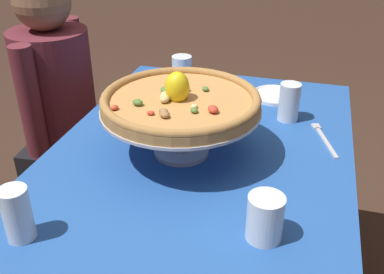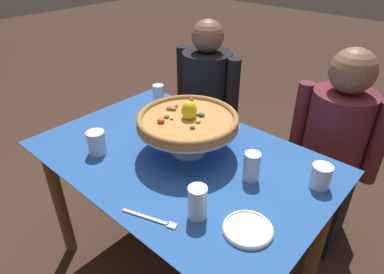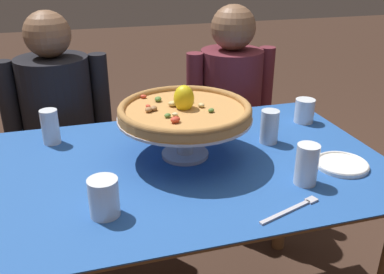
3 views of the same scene
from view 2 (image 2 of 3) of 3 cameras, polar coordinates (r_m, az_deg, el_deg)
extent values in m
plane|color=#3D281E|center=(1.97, -1.59, -21.01)|extent=(14.00, 14.00, 0.00)
cylinder|color=brown|center=(1.91, -21.61, -10.40)|extent=(0.06, 0.06, 0.70)
cylinder|color=brown|center=(2.20, -6.16, -2.05)|extent=(0.06, 0.06, 0.70)
cylinder|color=brown|center=(1.73, 20.84, -15.68)|extent=(0.06, 0.06, 0.70)
cube|color=brown|center=(1.47, -2.00, -3.78)|extent=(1.23, 0.81, 0.02)
cube|color=#23519E|center=(1.46, -2.01, -3.32)|extent=(1.27, 0.85, 0.00)
cylinder|color=#B7B7C1|center=(1.48, -0.68, -2.25)|extent=(0.16, 0.16, 0.01)
cylinder|color=#B7B7C1|center=(1.45, -0.70, -0.06)|extent=(0.05, 0.05, 0.12)
cylinder|color=#B7B7C1|center=(1.41, -0.71, 2.18)|extent=(0.43, 0.43, 0.01)
cylinder|color=#BC8447|center=(1.41, -0.72, 2.75)|extent=(0.43, 0.43, 0.02)
torus|color=#A6743E|center=(1.40, -0.72, 3.33)|extent=(0.43, 0.43, 0.02)
ellipsoid|color=#C63D28|center=(1.37, -5.34, 2.77)|extent=(0.04, 0.04, 0.02)
ellipsoid|color=#4C7533|center=(1.41, 1.61, 3.90)|extent=(0.04, 0.03, 0.02)
ellipsoid|color=beige|center=(1.39, -3.44, 3.25)|extent=(0.02, 0.02, 0.01)
ellipsoid|color=beige|center=(1.42, 0.72, 3.99)|extent=(0.02, 0.03, 0.01)
ellipsoid|color=#996B42|center=(1.47, -3.15, 4.86)|extent=(0.03, 0.03, 0.01)
ellipsoid|color=#C63D28|center=(1.56, -0.12, 6.50)|extent=(0.02, 0.02, 0.01)
ellipsoid|color=#C63D28|center=(1.39, -0.56, 3.40)|extent=(0.04, 0.04, 0.02)
ellipsoid|color=beige|center=(1.41, -0.04, 3.86)|extent=(0.04, 0.04, 0.02)
ellipsoid|color=#4C7533|center=(1.50, -0.13, 5.57)|extent=(0.03, 0.03, 0.02)
ellipsoid|color=#4C7533|center=(1.40, -4.35, 3.51)|extent=(0.03, 0.03, 0.01)
ellipsoid|color=tan|center=(1.44, -0.69, 4.39)|extent=(0.03, 0.03, 0.02)
ellipsoid|color=beige|center=(1.43, 0.15, 4.15)|extent=(0.02, 0.02, 0.01)
ellipsoid|color=#C63D28|center=(1.49, -2.71, 5.31)|extent=(0.02, 0.02, 0.01)
ellipsoid|color=#996B42|center=(1.47, -3.88, 4.97)|extent=(0.03, 0.04, 0.02)
ellipsoid|color=tan|center=(1.37, 1.04, 2.75)|extent=(0.02, 0.03, 0.01)
ellipsoid|color=#4C7533|center=(1.32, 0.08, 1.68)|extent=(0.03, 0.03, 0.01)
ellipsoid|color=yellow|center=(1.39, -0.34, 4.45)|extent=(0.09, 0.09, 0.09)
cylinder|color=white|center=(1.13, 0.95, -11.08)|extent=(0.07, 0.07, 0.12)
cylinder|color=silver|center=(1.15, 0.94, -11.66)|extent=(0.06, 0.06, 0.09)
cylinder|color=white|center=(1.35, 21.10, -6.26)|extent=(0.08, 0.08, 0.09)
cylinder|color=silver|center=(1.36, 20.96, -6.84)|extent=(0.07, 0.07, 0.06)
cylinder|color=white|center=(1.51, -15.93, -0.90)|extent=(0.08, 0.08, 0.10)
cylinder|color=silver|center=(1.52, -15.79, -1.75)|extent=(0.07, 0.07, 0.05)
cylinder|color=silver|center=(1.31, 10.12, -4.98)|extent=(0.06, 0.06, 0.12)
cylinder|color=silver|center=(1.33, 9.98, -6.21)|extent=(0.06, 0.06, 0.05)
cylinder|color=white|center=(1.86, -5.71, 7.02)|extent=(0.06, 0.06, 0.12)
cylinder|color=silver|center=(1.88, -5.66, 6.21)|extent=(0.05, 0.05, 0.07)
cylinder|color=white|center=(1.14, 9.48, -15.27)|extent=(0.16, 0.16, 0.01)
torus|color=white|center=(1.14, 9.51, -15.07)|extent=(0.16, 0.16, 0.01)
cube|color=#B7B7C1|center=(1.18, -7.99, -13.33)|extent=(0.17, 0.07, 0.01)
cube|color=#B7B7C1|center=(1.14, -3.47, -14.83)|extent=(0.04, 0.03, 0.01)
cube|color=black|center=(2.39, 2.22, -2.67)|extent=(0.30, 0.34, 0.43)
cylinder|color=black|center=(2.16, 2.48, 7.75)|extent=(0.33, 0.33, 0.51)
sphere|color=brown|center=(2.04, 2.71, 16.82)|extent=(0.19, 0.19, 0.19)
cylinder|color=black|center=(2.25, -1.53, 9.87)|extent=(0.08, 0.08, 0.43)
cylinder|color=black|center=(2.05, 6.90, 7.34)|extent=(0.08, 0.08, 0.43)
cube|color=black|center=(2.10, 20.59, -10.85)|extent=(0.30, 0.34, 0.42)
cylinder|color=maroon|center=(1.84, 23.22, -0.13)|extent=(0.32, 0.32, 0.50)
sphere|color=brown|center=(1.70, 25.73, 10.12)|extent=(0.21, 0.21, 0.21)
cylinder|color=maroon|center=(1.87, 17.98, 2.75)|extent=(0.08, 0.08, 0.42)
cylinder|color=maroon|center=(1.80, 29.14, -1.09)|extent=(0.08, 0.08, 0.42)
camera|label=1|loc=(1.97, -33.28, 21.82)|focal=41.72mm
camera|label=3|loc=(1.22, -61.78, 5.57)|focal=39.16mm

